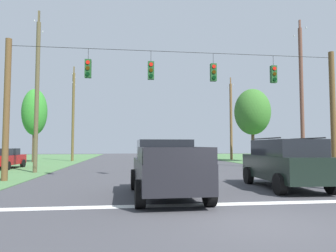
{
  "coord_description": "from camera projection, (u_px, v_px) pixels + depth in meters",
  "views": [
    {
      "loc": [
        -2.82,
        -6.95,
        1.75
      ],
      "look_at": [
        -0.51,
        11.22,
        2.9
      ],
      "focal_mm": 33.11,
      "sensor_mm": 36.0,
      "label": 1
    }
  ],
  "objects": [
    {
      "name": "ground_plane",
      "position": [
        251.0,
        221.0,
        7.12
      ],
      "size": [
        120.0,
        120.0,
        0.0
      ],
      "primitive_type": "plane",
      "color": "#3D3D42"
    },
    {
      "name": "stop_bar_stripe",
      "position": [
        224.0,
        204.0,
        9.2
      ],
      "size": [
        14.69,
        0.45,
        0.01
      ],
      "primitive_type": "cube",
      "color": "white",
      "rests_on": "ground"
    },
    {
      "name": "lane_dash_0",
      "position": [
        186.0,
        181.0,
        15.14
      ],
      "size": [
        2.5,
        0.15,
        0.01
      ],
      "primitive_type": "cube",
      "rotation": [
        0.0,
        0.0,
        1.57
      ],
      "color": "white",
      "rests_on": "ground"
    },
    {
      "name": "lane_dash_1",
      "position": [
        168.0,
        170.0,
        22.34
      ],
      "size": [
        2.5,
        0.15,
        0.01
      ],
      "primitive_type": "cube",
      "rotation": [
        0.0,
        0.0,
        1.57
      ],
      "color": "white",
      "rests_on": "ground"
    },
    {
      "name": "lane_dash_2",
      "position": [
        158.0,
        163.0,
        30.28
      ],
      "size": [
        2.5,
        0.15,
        0.01
      ],
      "primitive_type": "cube",
      "rotation": [
        0.0,
        0.0,
        1.57
      ],
      "color": "white",
      "rests_on": "ground"
    },
    {
      "name": "overhead_signal_span",
      "position": [
        181.0,
        103.0,
        16.38
      ],
      "size": [
        17.73,
        0.31,
        7.08
      ],
      "color": "brown",
      "rests_on": "ground"
    },
    {
      "name": "pickup_truck",
      "position": [
        166.0,
        168.0,
        10.71
      ],
      "size": [
        2.38,
        5.45,
        1.95
      ],
      "color": "black",
      "rests_on": "ground"
    },
    {
      "name": "suv_black",
      "position": [
        285.0,
        162.0,
        12.63
      ],
      "size": [
        2.39,
        4.88,
        2.05
      ],
      "color": "black",
      "rests_on": "ground"
    },
    {
      "name": "distant_car_crossing_white",
      "position": [
        184.0,
        160.0,
        20.37
      ],
      "size": [
        2.15,
        4.37,
        1.52
      ],
      "color": "silver",
      "rests_on": "ground"
    },
    {
      "name": "distant_car_oncoming",
      "position": [
        3.0,
        158.0,
        22.96
      ],
      "size": [
        2.15,
        4.36,
        1.52
      ],
      "color": "maroon",
      "rests_on": "ground"
    },
    {
      "name": "utility_pole_mid_right",
      "position": [
        302.0,
        96.0,
        22.48
      ],
      "size": [
        0.28,
        1.71,
        11.0
      ],
      "color": "brown",
      "rests_on": "ground"
    },
    {
      "name": "utility_pole_far_right",
      "position": [
        231.0,
        120.0,
        37.93
      ],
      "size": [
        0.32,
        1.97,
        10.13
      ],
      "color": "brown",
      "rests_on": "ground"
    },
    {
      "name": "utility_pole_mid_left",
      "position": [
        37.0,
        93.0,
        19.95
      ],
      "size": [
        0.27,
        1.94,
        10.56
      ],
      "color": "brown",
      "rests_on": "ground"
    },
    {
      "name": "utility_pole_far_left",
      "position": [
        73.0,
        114.0,
        34.26
      ],
      "size": [
        0.29,
        1.9,
        10.55
      ],
      "color": "brown",
      "rests_on": "ground"
    },
    {
      "name": "tree_roadside_right",
      "position": [
        252.0,
        112.0,
        33.5
      ],
      "size": [
        3.86,
        3.86,
        7.87
      ],
      "color": "brown",
      "rests_on": "ground"
    },
    {
      "name": "tree_roadside_far_right",
      "position": [
        34.0,
        112.0,
        32.08
      ],
      "size": [
        2.52,
        2.52,
        7.62
      ],
      "color": "brown",
      "rests_on": "ground"
    }
  ]
}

